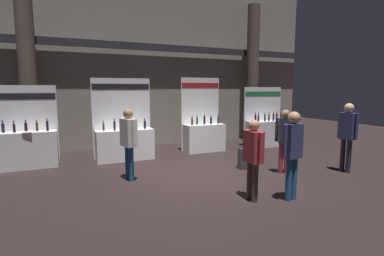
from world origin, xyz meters
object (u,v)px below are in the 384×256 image
(exhibitor_booth_3, at_px, (267,131))
(visitor_4, at_px, (253,153))
(visitor_5, at_px, (347,131))
(trash_bin, at_px, (244,158))
(visitor_1, at_px, (129,137))
(visitor_3, at_px, (285,136))
(exhibitor_booth_2, at_px, (204,134))
(visitor_0, at_px, (293,148))
(exhibitor_booth_0, at_px, (27,146))
(exhibitor_booth_1, at_px, (125,140))

(exhibitor_booth_3, relative_size, visitor_4, 1.41)
(visitor_4, height_order, visitor_5, visitor_5)
(trash_bin, distance_m, visitor_5, 2.78)
(visitor_1, bearing_deg, visitor_3, 59.70)
(exhibitor_booth_2, bearing_deg, visitor_3, -78.35)
(exhibitor_booth_3, relative_size, visitor_0, 1.29)
(exhibitor_booth_0, height_order, visitor_4, exhibitor_booth_0)
(exhibitor_booth_2, relative_size, exhibitor_booth_3, 1.14)
(visitor_0, distance_m, visitor_4, 0.78)
(visitor_3, height_order, visitor_4, visitor_3)
(visitor_3, distance_m, visitor_4, 2.26)
(exhibitor_booth_1, bearing_deg, trash_bin, -40.60)
(exhibitor_booth_1, xyz_separation_m, exhibitor_booth_2, (2.83, 0.14, 0.01))
(exhibitor_booth_2, xyz_separation_m, visitor_3, (0.69, -3.35, 0.37))
(exhibitor_booth_3, distance_m, visitor_1, 6.21)
(visitor_3, relative_size, visitor_5, 0.91)
(visitor_4, bearing_deg, trash_bin, 153.51)
(exhibitor_booth_1, distance_m, visitor_3, 4.78)
(visitor_0, xyz_separation_m, visitor_3, (1.17, 1.53, -0.06))
(exhibitor_booth_1, height_order, visitor_0, exhibitor_booth_1)
(visitor_0, height_order, visitor_3, visitor_0)
(exhibitor_booth_1, xyz_separation_m, visitor_5, (5.09, -3.80, 0.50))
(visitor_0, xyz_separation_m, visitor_1, (-2.66, 2.58, 0.01))
(trash_bin, bearing_deg, exhibitor_booth_3, 42.03)
(visitor_1, relative_size, visitor_5, 0.95)
(exhibitor_booth_2, height_order, visitor_0, exhibitor_booth_2)
(exhibitor_booth_1, bearing_deg, exhibitor_booth_2, 2.79)
(exhibitor_booth_1, bearing_deg, visitor_5, -36.78)
(trash_bin, relative_size, visitor_1, 0.33)
(visitor_3, bearing_deg, exhibitor_booth_0, 12.71)
(trash_bin, bearing_deg, visitor_5, -31.45)
(exhibitor_booth_0, height_order, exhibitor_booth_3, exhibitor_booth_0)
(exhibitor_booth_0, xyz_separation_m, exhibitor_booth_3, (8.17, -0.18, -0.02))
(visitor_0, bearing_deg, exhibitor_booth_3, 49.77)
(exhibitor_booth_3, relative_size, trash_bin, 3.91)
(visitor_3, bearing_deg, exhibitor_booth_2, -36.98)
(exhibitor_booth_0, xyz_separation_m, exhibitor_booth_2, (5.50, -0.03, 0.01))
(exhibitor_booth_0, xyz_separation_m, trash_bin, (5.50, -2.59, -0.32))
(exhibitor_booth_0, distance_m, trash_bin, 6.08)
(trash_bin, relative_size, visitor_5, 0.32)
(trash_bin, height_order, visitor_5, visitor_5)
(visitor_3, xyz_separation_m, visitor_4, (-1.89, -1.24, -0.03))
(exhibitor_booth_3, height_order, visitor_1, exhibitor_booth_3)
(visitor_3, bearing_deg, visitor_4, 74.59)
(exhibitor_booth_0, xyz_separation_m, visitor_4, (4.31, -4.62, 0.36))
(visitor_0, bearing_deg, visitor_5, 12.31)
(exhibitor_booth_1, xyz_separation_m, visitor_3, (3.52, -3.21, 0.38))
(trash_bin, distance_m, visitor_3, 1.27)
(exhibitor_booth_1, xyz_separation_m, exhibitor_booth_3, (5.49, -0.01, -0.02))
(visitor_4, bearing_deg, exhibitor_booth_0, -133.22)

